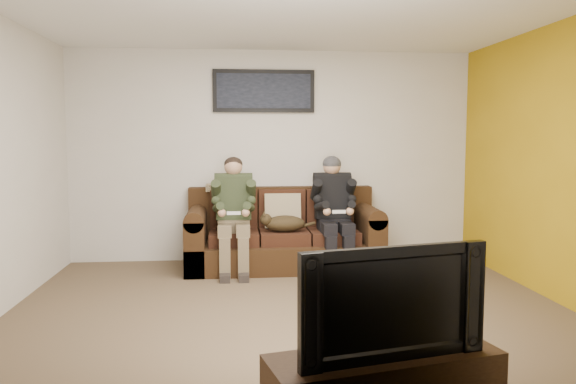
{
  "coord_description": "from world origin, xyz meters",
  "views": [
    {
      "loc": [
        -0.5,
        -4.75,
        1.54
      ],
      "look_at": [
        0.08,
        1.2,
        0.95
      ],
      "focal_mm": 35.0,
      "sensor_mm": 36.0,
      "label": 1
    }
  ],
  "objects": [
    {
      "name": "accent_wall_right",
      "position": [
        2.49,
        0.0,
        1.3
      ],
      "size": [
        0.0,
        4.5,
        4.5
      ],
      "primitive_type": "plane",
      "rotation": [
        1.57,
        0.0,
        -1.57
      ],
      "color": "#B08A11",
      "rests_on": "ground"
    },
    {
      "name": "throw_blanket",
      "position": [
        -0.6,
        2.11,
        0.92
      ],
      "size": [
        0.46,
        0.23,
        0.08
      ],
      "primitive_type": "cube",
      "color": "tan",
      "rests_on": "sofa"
    },
    {
      "name": "framed_poster",
      "position": [
        -0.12,
        2.22,
        2.1
      ],
      "size": [
        1.25,
        0.05,
        0.52
      ],
      "color": "black",
      "rests_on": "wall_back"
    },
    {
      "name": "wall_back",
      "position": [
        0.0,
        2.25,
        1.3
      ],
      "size": [
        5.0,
        0.0,
        5.0
      ],
      "primitive_type": "plane",
      "rotation": [
        1.57,
        0.0,
        0.0
      ],
      "color": "beige",
      "rests_on": "ground"
    },
    {
      "name": "television",
      "position": [
        0.29,
        -1.95,
        0.69
      ],
      "size": [
        1.04,
        0.36,
        0.6
      ],
      "primitive_type": "imported",
      "rotation": [
        0.0,
        0.0,
        0.23
      ],
      "color": "black",
      "rests_on": "tv_stand"
    },
    {
      "name": "wall_right",
      "position": [
        2.5,
        0.0,
        1.3
      ],
      "size": [
        0.0,
        4.5,
        4.5
      ],
      "primitive_type": "plane",
      "rotation": [
        1.57,
        0.0,
        -1.57
      ],
      "color": "beige",
      "rests_on": "ground"
    },
    {
      "name": "sofa",
      "position": [
        0.08,
        1.83,
        0.35
      ],
      "size": [
        2.26,
        0.97,
        0.92
      ],
      "color": "#301D0E",
      "rests_on": "ground"
    },
    {
      "name": "person_right",
      "position": [
        0.66,
        1.64,
        0.74
      ],
      "size": [
        0.51,
        0.86,
        1.32
      ],
      "color": "black",
      "rests_on": "sofa"
    },
    {
      "name": "ceiling",
      "position": [
        0.0,
        0.0,
        2.6
      ],
      "size": [
        5.0,
        5.0,
        0.0
      ],
      "primitive_type": "plane",
      "rotation": [
        3.14,
        0.0,
        0.0
      ],
      "color": "silver",
      "rests_on": "ground"
    },
    {
      "name": "wall_front",
      "position": [
        0.0,
        -2.25,
        1.3
      ],
      "size": [
        5.0,
        0.0,
        5.0
      ],
      "primitive_type": "plane",
      "rotation": [
        -1.57,
        0.0,
        0.0
      ],
      "color": "beige",
      "rests_on": "ground"
    },
    {
      "name": "throw_pillow",
      "position": [
        0.08,
        1.87,
        0.66
      ],
      "size": [
        0.43,
        0.21,
        0.43
      ],
      "primitive_type": "cube",
      "rotation": [
        -0.21,
        0.0,
        0.0
      ],
      "color": "tan",
      "rests_on": "sofa"
    },
    {
      "name": "person_left",
      "position": [
        -0.5,
        1.64,
        0.74
      ],
      "size": [
        0.51,
        0.87,
        1.31
      ],
      "color": "brown",
      "rests_on": "sofa"
    },
    {
      "name": "floor",
      "position": [
        0.0,
        0.0,
        0.0
      ],
      "size": [
        5.0,
        5.0,
        0.0
      ],
      "primitive_type": "plane",
      "color": "brown",
      "rests_on": "ground"
    },
    {
      "name": "cat",
      "position": [
        0.07,
        1.6,
        0.55
      ],
      "size": [
        0.66,
        0.26,
        0.24
      ],
      "color": "#403119",
      "rests_on": "sofa"
    }
  ]
}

